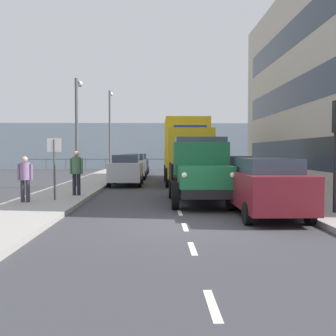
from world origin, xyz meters
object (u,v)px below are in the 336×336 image
object	(u,v)px
car_grey_kerbside_2	(212,169)
car_silver_oppositeside_0	(126,170)
car_maroon_kerbside_near	(266,186)
car_white_oppositeside_1	(133,166)
truck_vintage_green	(200,172)
lamp_post_promenade	(77,121)
lorry_cargo_yellow	(186,149)
lamp_post_far	(110,124)
pedestrian_by_lamp	(25,175)
car_navy_oppositeside_2	(137,163)
street_sign	(54,158)
car_black_kerbside_1	(229,174)
pedestrian_with_bag	(76,169)

from	to	relation	value
car_grey_kerbside_2	car_silver_oppositeside_0	world-z (taller)	same
car_maroon_kerbside_near	car_white_oppositeside_1	bearing A→B (deg)	-73.71
truck_vintage_green	lamp_post_promenade	xyz separation A→B (m)	(5.72, -6.59, 2.33)
car_grey_kerbside_2	lorry_cargo_yellow	bearing A→B (deg)	-26.98
lamp_post_far	lamp_post_promenade	bearing A→B (deg)	88.39
car_white_oppositeside_1	lorry_cargo_yellow	bearing A→B (deg)	128.87
car_grey_kerbside_2	lamp_post_far	distance (m)	12.02
truck_vintage_green	pedestrian_by_lamp	size ratio (longest dim) A/B	3.54
truck_vintage_green	car_maroon_kerbside_near	bearing A→B (deg)	119.05
car_navy_oppositeside_2	street_sign	xyz separation A→B (m)	(1.98, 20.14, 0.79)
lorry_cargo_yellow	car_navy_oppositeside_2	bearing A→B (deg)	-71.88
lamp_post_promenade	car_maroon_kerbside_near	bearing A→B (deg)	127.70
pedestrian_by_lamp	lamp_post_promenade	size ratio (longest dim) A/B	0.29
truck_vintage_green	car_black_kerbside_1	world-z (taller)	truck_vintage_green
truck_vintage_green	car_maroon_kerbside_near	xyz separation A→B (m)	(-1.62, 2.92, -0.28)
pedestrian_by_lamp	car_black_kerbside_1	bearing A→B (deg)	-154.84
car_maroon_kerbside_near	car_silver_oppositeside_0	world-z (taller)	same
car_black_kerbside_1	car_grey_kerbside_2	xyz separation A→B (m)	(-0.00, -5.74, -0.00)
car_navy_oppositeside_2	lamp_post_promenade	bearing A→B (deg)	80.10
car_silver_oppositeside_0	lamp_post_promenade	xyz separation A→B (m)	(2.40, 1.64, 2.61)
car_white_oppositeside_1	pedestrian_by_lamp	world-z (taller)	pedestrian_by_lamp
car_black_kerbside_1	car_silver_oppositeside_0	bearing A→B (deg)	-45.39
lamp_post_far	truck_vintage_green	bearing A→B (deg)	106.54
car_white_oppositeside_1	car_black_kerbside_1	bearing A→B (deg)	114.60
pedestrian_by_lamp	lamp_post_far	xyz separation A→B (m)	(-0.77, -18.63, 3.00)
lorry_cargo_yellow	car_black_kerbside_1	distance (m)	6.76
car_silver_oppositeside_0	car_black_kerbside_1	bearing A→B (deg)	134.61
car_black_kerbside_1	lamp_post_promenade	size ratio (longest dim) A/B	0.79
lorry_cargo_yellow	pedestrian_by_lamp	xyz separation A→B (m)	(6.32, 10.15, -0.99)
car_navy_oppositeside_2	lamp_post_far	bearing A→B (deg)	46.06
lorry_cargo_yellow	lamp_post_promenade	size ratio (longest dim) A/B	1.48
truck_vintage_green	car_navy_oppositeside_2	distance (m)	20.60
lorry_cargo_yellow	car_grey_kerbside_2	size ratio (longest dim) A/B	2.09
pedestrian_by_lamp	lamp_post_promenade	distance (m)	7.45
car_navy_oppositeside_2	car_maroon_kerbside_near	bearing A→B (deg)	102.02
car_silver_oppositeside_0	car_white_oppositeside_1	distance (m)	5.79
car_white_oppositeside_1	pedestrian_by_lamp	size ratio (longest dim) A/B	2.86
lorry_cargo_yellow	street_sign	distance (m)	10.97
car_white_oppositeside_1	lamp_post_promenade	distance (m)	8.23
lamp_post_far	car_black_kerbside_1	bearing A→B (deg)	115.12
lamp_post_far	street_sign	distance (m)	18.15
pedestrian_with_bag	lamp_post_promenade	bearing A→B (deg)	-79.45
car_white_oppositeside_1	street_sign	world-z (taller)	street_sign
car_grey_kerbside_2	lamp_post_far	xyz separation A→B (m)	(7.02, -9.23, 3.19)
pedestrian_with_bag	car_silver_oppositeside_0	bearing A→B (deg)	-103.00
pedestrian_by_lamp	lamp_post_far	distance (m)	18.88
lorry_cargo_yellow	lamp_post_promenade	xyz separation A→B (m)	(5.88, 3.11, 1.43)
truck_vintage_green	lamp_post_far	xyz separation A→B (m)	(5.40, -18.18, 2.90)
lorry_cargo_yellow	car_silver_oppositeside_0	size ratio (longest dim) A/B	1.99
lorry_cargo_yellow	street_sign	world-z (taller)	lorry_cargo_yellow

